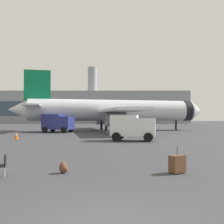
{
  "coord_description": "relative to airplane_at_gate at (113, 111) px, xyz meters",
  "views": [
    {
      "loc": [
        0.2,
        -5.18,
        2.28
      ],
      "look_at": [
        0.27,
        24.21,
        3.0
      ],
      "focal_mm": 40.37,
      "sensor_mm": 36.0,
      "label": 1
    }
  ],
  "objects": [
    {
      "name": "terminal_building",
      "position": [
        -20.31,
        73.72,
        3.67
      ],
      "size": [
        109.47,
        18.03,
        26.44
      ],
      "color": "gray",
      "rests_on": "ground"
    },
    {
      "name": "traveller_backpack",
      "position": [
        -2.25,
        -35.04,
        -3.42
      ],
      "size": [
        0.36,
        0.4,
        0.48
      ],
      "color": "brown",
      "rests_on": "ground"
    },
    {
      "name": "cargo_van",
      "position": [
        1.82,
        -20.2,
        -2.21
      ],
      "size": [
        4.69,
        3.01,
        2.6
      ],
      "color": "white",
      "rests_on": "ground"
    },
    {
      "name": "airplane_at_gate",
      "position": [
        0.0,
        0.0,
        0.0
      ],
      "size": [
        35.55,
        32.3,
        10.5
      ],
      "color": "silver",
      "rests_on": "ground"
    },
    {
      "name": "service_truck",
      "position": [
        -8.91,
        -5.42,
        -2.05
      ],
      "size": [
        5.25,
        3.76,
        2.9
      ],
      "color": "navy",
      "rests_on": "ground"
    },
    {
      "name": "safety_cone_mid",
      "position": [
        -10.63,
        -18.15,
        -3.25
      ],
      "size": [
        0.44,
        0.44,
        0.83
      ],
      "color": "#F2590C",
      "rests_on": "ground"
    },
    {
      "name": "rolling_suitcase",
      "position": [
        2.45,
        -35.05,
        -3.27
      ],
      "size": [
        0.75,
        0.68,
        1.1
      ],
      "color": "brown",
      "rests_on": "ground"
    },
    {
      "name": "gate_chair",
      "position": [
        -4.51,
        -35.72,
        -3.16
      ],
      "size": [
        0.6,
        0.6,
        0.86
      ],
      "color": "black",
      "rests_on": "ground"
    },
    {
      "name": "safety_cone_near",
      "position": [
        4.58,
        -15.06,
        -3.33
      ],
      "size": [
        0.44,
        0.44,
        0.66
      ],
      "color": "#F2590C",
      "rests_on": "ground"
    }
  ]
}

